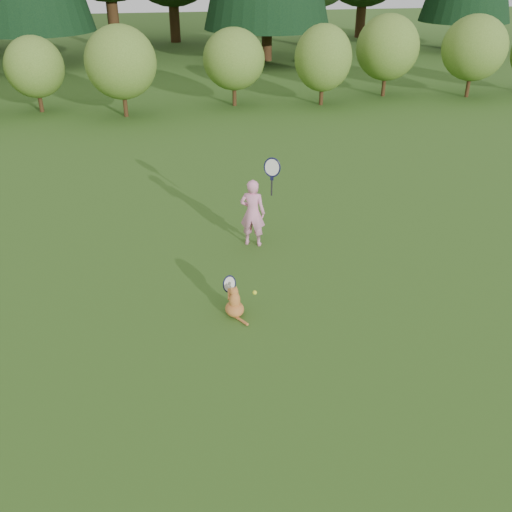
{
  "coord_description": "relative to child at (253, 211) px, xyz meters",
  "views": [
    {
      "loc": [
        -1.22,
        -6.61,
        4.71
      ],
      "look_at": [
        0.2,
        0.8,
        0.7
      ],
      "focal_mm": 40.0,
      "sensor_mm": 36.0,
      "label": 1
    }
  ],
  "objects": [
    {
      "name": "shrub_row",
      "position": [
        -0.49,
        10.44,
        0.75
      ],
      "size": [
        28.0,
        3.0,
        2.8
      ],
      "primitive_type": null,
      "color": "#486E22",
      "rests_on": "ground"
    },
    {
      "name": "cat",
      "position": [
        -0.7,
        -2.2,
        -0.41
      ],
      "size": [
        0.34,
        0.64,
        0.64
      ],
      "rotation": [
        0.0,
        0.0,
        0.07
      ],
      "color": "#B96823",
      "rests_on": "ground"
    },
    {
      "name": "child",
      "position": [
        0.0,
        0.0,
        0.0
      ],
      "size": [
        0.73,
        0.47,
        1.87
      ],
      "rotation": [
        0.0,
        0.0,
        2.74
      ],
      "color": "pink",
      "rests_on": "ground"
    },
    {
      "name": "tennis_ball",
      "position": [
        -0.45,
        -2.55,
        -0.1
      ],
      "size": [
        0.06,
        0.06,
        0.06
      ],
      "color": "gold",
      "rests_on": "ground"
    },
    {
      "name": "ground",
      "position": [
        -0.49,
        -2.56,
        -0.65
      ],
      "size": [
        100.0,
        100.0,
        0.0
      ],
      "primitive_type": "plane",
      "color": "#325818",
      "rests_on": "ground"
    }
  ]
}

